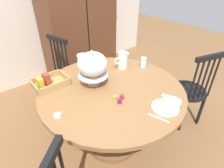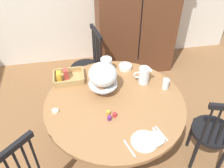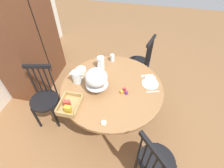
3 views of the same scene
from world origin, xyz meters
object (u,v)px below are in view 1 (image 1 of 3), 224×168
milk_pitcher (83,63)px  cereal_bowl (99,61)px  cereal_basket (49,83)px  windsor_chair_near_window (54,79)px  orange_juice_pitcher (123,61)px  pastry_stand_with_dome (93,65)px  butter_dish (58,115)px  china_plate_large (165,108)px  china_plate_small (172,102)px  dining_table (112,104)px  wooden_armoire (78,18)px  windsor_chair_facing_door (189,92)px  drinking_glass (143,62)px

milk_pitcher → cereal_bowl: size_ratio=1.43×
milk_pitcher → cereal_basket: bearing=-172.0°
windsor_chair_near_window → orange_juice_pitcher: size_ratio=5.19×
pastry_stand_with_dome → orange_juice_pitcher: bearing=8.3°
cereal_bowl → butter_dish: cereal_bowl is taller
cereal_basket → china_plate_large: (0.58, -0.89, -0.03)m
pastry_stand_with_dome → china_plate_small: bearing=-63.4°
dining_table → china_plate_small: (0.24, -0.48, 0.20)m
milk_pitcher → china_plate_large: 0.97m
wooden_armoire → china_plate_small: 2.06m
orange_juice_pitcher → china_plate_large: (-0.19, -0.72, -0.08)m
dining_table → pastry_stand_with_dome: (-0.08, 0.17, 0.39)m
dining_table → butter_dish: butter_dish is taller
windsor_chair_facing_door → pastry_stand_with_dome: size_ratio=2.83×
orange_juice_pitcher → china_plate_small: size_ratio=1.25×
wooden_armoire → drinking_glass: 1.45m
pastry_stand_with_dome → cereal_bowl: (0.29, 0.32, -0.18)m
milk_pitcher → dining_table: bearing=-89.4°
wooden_armoire → china_plate_large: size_ratio=8.91×
china_plate_large → butter_dish: 0.84m
milk_pitcher → china_plate_small: milk_pitcher is taller
wooden_armoire → orange_juice_pitcher: 1.34m
cereal_bowl → china_plate_small: bearing=-88.0°
orange_juice_pitcher → china_plate_small: 0.72m
orange_juice_pitcher → drinking_glass: 0.23m
wooden_armoire → windsor_chair_near_window: (-0.76, -0.60, -0.53)m
dining_table → china_plate_large: size_ratio=6.05×
wooden_armoire → orange_juice_pitcher: wooden_armoire is taller
wooden_armoire → dining_table: bearing=-110.7°
windsor_chair_near_window → windsor_chair_facing_door: bearing=-48.7°
milk_pitcher → china_plate_large: size_ratio=0.91×
drinking_glass → windsor_chair_near_window: bearing=130.3°
windsor_chair_near_window → orange_juice_pitcher: 0.96m
windsor_chair_facing_door → china_plate_small: windsor_chair_facing_door is taller
orange_juice_pitcher → wooden_armoire: bearing=79.5°
cereal_bowl → drinking_glass: bearing=-50.0°
windsor_chair_facing_door → cereal_basket: (-1.34, 0.71, 0.32)m
china_plate_large → drinking_glass: (0.38, 0.59, 0.05)m
cereal_basket → china_plate_large: bearing=-57.1°
china_plate_large → cereal_bowl: size_ratio=1.57×
orange_juice_pitcher → china_plate_small: bearing=-97.8°
china_plate_small → butter_dish: bearing=150.4°
china_plate_large → wooden_armoire: bearing=78.0°
china_plate_small → drinking_glass: 0.66m
dining_table → orange_juice_pitcher: orange_juice_pitcher is taller
pastry_stand_with_dome → milk_pitcher: bearing=75.2°
wooden_armoire → dining_table: (-0.58, -1.54, -0.43)m
orange_juice_pitcher → china_plate_large: orange_juice_pitcher is taller
pastry_stand_with_dome → butter_dish: bearing=-156.8°
cereal_bowl → dining_table: bearing=-112.9°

